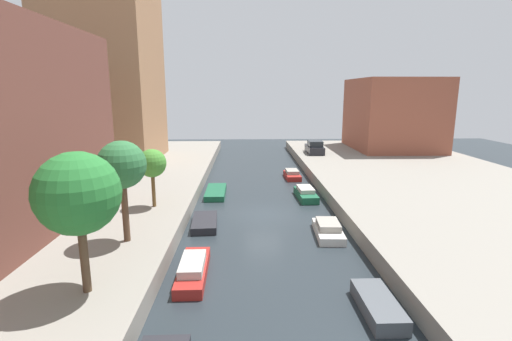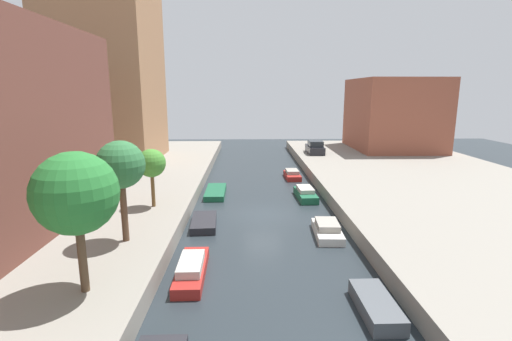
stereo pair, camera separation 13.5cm
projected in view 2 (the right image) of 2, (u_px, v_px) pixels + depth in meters
name	position (u px, v px, depth m)	size (l,w,h in m)	color
ground_plane	(263.00, 214.00, 25.91)	(84.00, 84.00, 0.00)	#232B30
quay_left	(44.00, 209.00, 25.44)	(20.00, 64.00, 1.00)	gray
quay_right	(476.00, 206.00, 26.18)	(20.00, 64.00, 1.00)	gray
apartment_tower_far	(105.00, 41.00, 39.16)	(10.00, 11.16, 25.24)	#9E704C
low_block_right	(393.00, 114.00, 48.40)	(10.00, 11.86, 9.03)	brown
street_tree_0	(76.00, 194.00, 13.30)	(3.02, 3.02, 5.33)	brown
street_tree_1	(121.00, 166.00, 18.04)	(2.35, 2.35, 5.09)	brown
street_tree_2	(151.00, 164.00, 23.87)	(1.83, 1.83, 3.80)	brown
parked_car	(315.00, 148.00, 45.44)	(1.88, 4.21, 1.57)	black
moored_boat_left_1	(192.00, 269.00, 17.16)	(1.31, 4.30, 0.88)	maroon
moored_boat_left_2	(204.00, 222.00, 23.66)	(1.74, 3.49, 0.47)	#232328
moored_boat_left_3	(216.00, 192.00, 30.84)	(1.61, 4.44, 0.45)	#195638
moored_boat_right_1	(376.00, 306.00, 14.33)	(1.31, 3.15, 0.60)	#4C5156
moored_boat_right_2	(327.00, 230.00, 22.09)	(1.65, 3.57, 0.84)	beige
moored_boat_right_3	(306.00, 194.00, 29.79)	(1.52, 3.79, 0.87)	#195638
moored_boat_right_4	(292.00, 175.00, 36.73)	(1.45, 3.35, 0.82)	maroon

